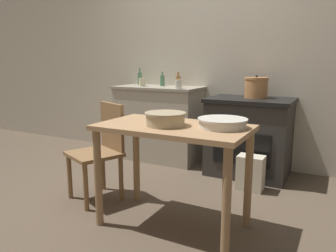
{
  "coord_description": "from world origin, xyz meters",
  "views": [
    {
      "loc": [
        1.47,
        -2.17,
        1.2
      ],
      "look_at": [
        0.0,
        0.57,
        0.59
      ],
      "focal_mm": 35.0,
      "sensor_mm": 36.0,
      "label": 1
    }
  ],
  "objects_px": {
    "mixing_bowl_small": "(223,122)",
    "bottle_mid_left": "(140,78)",
    "work_table": "(173,143)",
    "cup_center_left": "(178,84)",
    "stove": "(249,136)",
    "bottle_left": "(178,81)",
    "stock_pot": "(256,88)",
    "chair": "(101,148)",
    "mixing_bowl_large": "(165,118)",
    "bottle_far_left": "(162,80)",
    "cup_center": "(142,82)",
    "flour_sack": "(251,173)"
  },
  "relations": [
    {
      "from": "cup_center_left",
      "to": "cup_center",
      "type": "relative_size",
      "value": 1.0
    },
    {
      "from": "mixing_bowl_large",
      "to": "bottle_left",
      "type": "xyz_separation_m",
      "value": [
        -0.72,
        1.64,
        0.16
      ]
    },
    {
      "from": "mixing_bowl_small",
      "to": "bottle_mid_left",
      "type": "xyz_separation_m",
      "value": [
        -1.65,
        1.52,
        0.19
      ]
    },
    {
      "from": "stock_pot",
      "to": "mixing_bowl_large",
      "type": "distance_m",
      "value": 1.52
    },
    {
      "from": "bottle_far_left",
      "to": "cup_center_left",
      "type": "height_order",
      "value": "bottle_far_left"
    },
    {
      "from": "chair",
      "to": "mixing_bowl_small",
      "type": "height_order",
      "value": "chair"
    },
    {
      "from": "chair",
      "to": "cup_center_left",
      "type": "xyz_separation_m",
      "value": [
        0.21,
        1.09,
        0.5
      ]
    },
    {
      "from": "cup_center_left",
      "to": "bottle_left",
      "type": "bearing_deg",
      "value": 116.73
    },
    {
      "from": "stove",
      "to": "bottle_left",
      "type": "relative_size",
      "value": 5.0
    },
    {
      "from": "stove",
      "to": "work_table",
      "type": "distance_m",
      "value": 1.44
    },
    {
      "from": "stock_pot",
      "to": "bottle_far_left",
      "type": "xyz_separation_m",
      "value": [
        -1.17,
        0.08,
        0.04
      ]
    },
    {
      "from": "stove",
      "to": "bottle_mid_left",
      "type": "xyz_separation_m",
      "value": [
        -1.51,
        0.19,
        0.57
      ]
    },
    {
      "from": "bottle_mid_left",
      "to": "cup_center_left",
      "type": "xyz_separation_m",
      "value": [
        0.73,
        -0.34,
        -0.03
      ]
    },
    {
      "from": "mixing_bowl_large",
      "to": "bottle_far_left",
      "type": "distance_m",
      "value": 1.83
    },
    {
      "from": "chair",
      "to": "bottle_mid_left",
      "type": "bearing_deg",
      "value": 132.8
    },
    {
      "from": "work_table",
      "to": "cup_center_left",
      "type": "height_order",
      "value": "cup_center_left"
    },
    {
      "from": "chair",
      "to": "bottle_left",
      "type": "bearing_deg",
      "value": 111.41
    },
    {
      "from": "cup_center_left",
      "to": "flour_sack",
      "type": "bearing_deg",
      "value": -17.62
    },
    {
      "from": "chair",
      "to": "bottle_left",
      "type": "distance_m",
      "value": 1.53
    },
    {
      "from": "bottle_mid_left",
      "to": "stock_pot",
      "type": "bearing_deg",
      "value": -5.27
    },
    {
      "from": "chair",
      "to": "mixing_bowl_small",
      "type": "distance_m",
      "value": 1.18
    },
    {
      "from": "flour_sack",
      "to": "stock_pot",
      "type": "xyz_separation_m",
      "value": [
        -0.1,
        0.49,
        0.77
      ]
    },
    {
      "from": "chair",
      "to": "cup_center",
      "type": "bearing_deg",
      "value": 128.74
    },
    {
      "from": "cup_center_left",
      "to": "bottle_far_left",
      "type": "bearing_deg",
      "value": 141.89
    },
    {
      "from": "stock_pot",
      "to": "bottle_left",
      "type": "height_order",
      "value": "bottle_left"
    },
    {
      "from": "stove",
      "to": "work_table",
      "type": "bearing_deg",
      "value": -97.81
    },
    {
      "from": "stove",
      "to": "bottle_mid_left",
      "type": "height_order",
      "value": "bottle_mid_left"
    },
    {
      "from": "mixing_bowl_small",
      "to": "cup_center",
      "type": "height_order",
      "value": "cup_center"
    },
    {
      "from": "flour_sack",
      "to": "cup_center",
      "type": "height_order",
      "value": "cup_center"
    },
    {
      "from": "bottle_left",
      "to": "mixing_bowl_small",
      "type": "bearing_deg",
      "value": -54.25
    },
    {
      "from": "flour_sack",
      "to": "bottle_left",
      "type": "distance_m",
      "value": 1.5
    },
    {
      "from": "chair",
      "to": "cup_center",
      "type": "distance_m",
      "value": 1.36
    },
    {
      "from": "bottle_mid_left",
      "to": "cup_center",
      "type": "relative_size",
      "value": 2.2
    },
    {
      "from": "work_table",
      "to": "chair",
      "type": "bearing_deg",
      "value": 168.6
    },
    {
      "from": "bottle_far_left",
      "to": "cup_center_left",
      "type": "bearing_deg",
      "value": -38.11
    },
    {
      "from": "work_table",
      "to": "stock_pot",
      "type": "height_order",
      "value": "stock_pot"
    },
    {
      "from": "stock_pot",
      "to": "bottle_far_left",
      "type": "distance_m",
      "value": 1.18
    },
    {
      "from": "stove",
      "to": "bottle_left",
      "type": "distance_m",
      "value": 1.12
    },
    {
      "from": "stock_pot",
      "to": "mixing_bowl_small",
      "type": "relative_size",
      "value": 0.74
    },
    {
      "from": "cup_center",
      "to": "bottle_mid_left",
      "type": "bearing_deg",
      "value": 128.5
    },
    {
      "from": "bottle_left",
      "to": "cup_center",
      "type": "distance_m",
      "value": 0.44
    },
    {
      "from": "bottle_left",
      "to": "stove",
      "type": "bearing_deg",
      "value": -11.35
    },
    {
      "from": "chair",
      "to": "flour_sack",
      "type": "bearing_deg",
      "value": 58.42
    },
    {
      "from": "stock_pot",
      "to": "mixing_bowl_large",
      "type": "height_order",
      "value": "stock_pot"
    },
    {
      "from": "bottle_left",
      "to": "bottle_mid_left",
      "type": "height_order",
      "value": "bottle_mid_left"
    },
    {
      "from": "work_table",
      "to": "cup_center_left",
      "type": "relative_size",
      "value": 11.01
    },
    {
      "from": "mixing_bowl_small",
      "to": "bottle_mid_left",
      "type": "relative_size",
      "value": 1.58
    },
    {
      "from": "bottle_mid_left",
      "to": "cup_center_left",
      "type": "distance_m",
      "value": 0.81
    },
    {
      "from": "stove",
      "to": "bottle_mid_left",
      "type": "bearing_deg",
      "value": 172.78
    },
    {
      "from": "stove",
      "to": "bottle_left",
      "type": "height_order",
      "value": "bottle_left"
    }
  ]
}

